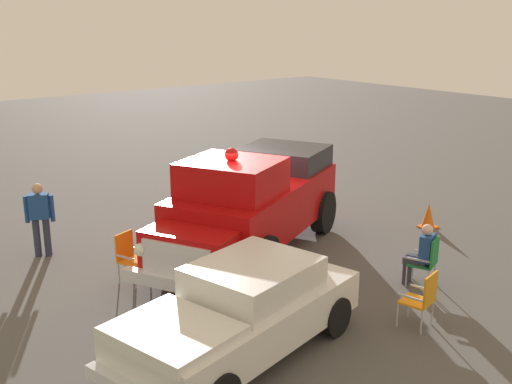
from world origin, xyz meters
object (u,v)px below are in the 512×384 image
(spectator_seated, at_px, (422,252))
(traffic_cone, at_px, (428,216))
(vintage_fire_truck, at_px, (251,202))
(spectator_standing, at_px, (40,215))
(lawn_chair_by_car, at_px, (423,296))
(lawn_chair_near_truck, at_px, (428,259))
(classic_hot_rod, at_px, (239,312))
(lawn_chair_spare, at_px, (129,254))

(spectator_seated, height_order, traffic_cone, spectator_seated)
(vintage_fire_truck, relative_size, spectator_standing, 3.76)
(vintage_fire_truck, height_order, traffic_cone, vintage_fire_truck)
(vintage_fire_truck, height_order, spectator_standing, vintage_fire_truck)
(lawn_chair_by_car, bearing_deg, lawn_chair_near_truck, 33.97)
(classic_hot_rod, bearing_deg, spectator_standing, 98.57)
(lawn_chair_near_truck, relative_size, lawn_chair_spare, 1.00)
(classic_hot_rod, height_order, traffic_cone, classic_hot_rod)
(vintage_fire_truck, xyz_separation_m, traffic_cone, (4.55, -1.46, -0.89))
(lawn_chair_spare, bearing_deg, lawn_chair_by_car, -58.31)
(lawn_chair_spare, bearing_deg, lawn_chair_near_truck, -40.90)
(lawn_chair_near_truck, relative_size, traffic_cone, 1.61)
(lawn_chair_near_truck, xyz_separation_m, lawn_chair_spare, (-4.48, 3.88, 0.00))
(classic_hot_rod, xyz_separation_m, traffic_cone, (7.42, 1.92, -0.44))
(lawn_chair_near_truck, bearing_deg, vintage_fire_truck, 113.48)
(classic_hot_rod, distance_m, spectator_seated, 4.40)
(traffic_cone, bearing_deg, lawn_chair_near_truck, -143.94)
(vintage_fire_truck, height_order, lawn_chair_near_truck, vintage_fire_truck)
(spectator_standing, bearing_deg, traffic_cone, -26.58)
(classic_hot_rod, height_order, spectator_seated, classic_hot_rod)
(vintage_fire_truck, bearing_deg, lawn_chair_by_car, -88.76)
(vintage_fire_truck, xyz_separation_m, lawn_chair_by_car, (0.10, -4.61, -0.61))
(classic_hot_rod, xyz_separation_m, lawn_chair_spare, (-0.03, 3.64, -0.16))
(vintage_fire_truck, relative_size, spectator_seated, 4.88)
(spectator_seated, bearing_deg, lawn_chair_by_car, -141.91)
(vintage_fire_truck, xyz_separation_m, lawn_chair_spare, (-2.91, 0.26, -0.61))
(lawn_chair_spare, height_order, spectator_seated, spectator_seated)
(classic_hot_rod, relative_size, traffic_cone, 7.34)
(lawn_chair_near_truck, distance_m, spectator_seated, 0.17)
(vintage_fire_truck, height_order, spectator_seated, vintage_fire_truck)
(lawn_chair_spare, relative_size, spectator_seated, 0.79)
(lawn_chair_near_truck, distance_m, spectator_standing, 8.31)
(vintage_fire_truck, distance_m, lawn_chair_spare, 2.99)
(lawn_chair_spare, xyz_separation_m, spectator_standing, (-0.88, 2.45, 0.37))
(lawn_chair_spare, bearing_deg, spectator_seated, -40.32)
(classic_hot_rod, relative_size, lawn_chair_spare, 4.57)
(classic_hot_rod, height_order, spectator_standing, spectator_standing)
(vintage_fire_truck, relative_size, lawn_chair_spare, 6.18)
(traffic_cone, bearing_deg, vintage_fire_truck, 162.25)
(lawn_chair_by_car, xyz_separation_m, spectator_standing, (-3.89, 7.33, 0.37))
(classic_hot_rod, distance_m, traffic_cone, 7.68)
(classic_hot_rod, relative_size, spectator_standing, 2.78)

